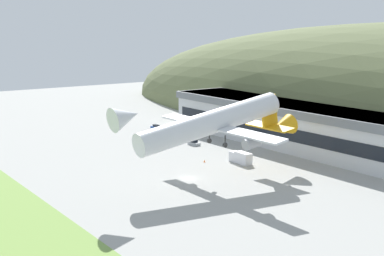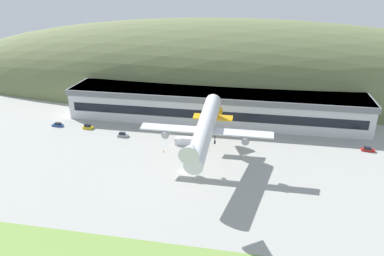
% 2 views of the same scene
% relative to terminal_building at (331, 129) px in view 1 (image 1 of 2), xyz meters
% --- Properties ---
extents(ground_plane, '(405.96, 405.96, 0.00)m').
position_rel_terminal_building_xyz_m(ground_plane, '(-3.05, -45.65, -7.12)').
color(ground_plane, '#9E9E99').
extents(terminal_building, '(120.96, 20.40, 12.57)m').
position_rel_terminal_building_xyz_m(terminal_building, '(0.00, 0.00, 0.00)').
color(terminal_building, silver).
rests_on(terminal_building, ground_plane).
extents(cargo_airplane, '(40.33, 50.00, 12.68)m').
position_rel_terminal_building_xyz_m(cargo_airplane, '(2.68, -42.76, 6.43)').
color(cargo_airplane, silver).
extents(service_car_0, '(4.43, 1.74, 1.45)m').
position_rel_terminal_building_xyz_m(service_car_0, '(-60.70, -18.64, -6.51)').
color(service_car_0, '#264C99').
rests_on(service_car_0, ground_plane).
extents(service_car_2, '(4.05, 1.75, 1.63)m').
position_rel_terminal_building_xyz_m(service_car_2, '(-47.70, -18.75, -6.44)').
color(service_car_2, gold).
rests_on(service_car_2, ground_plane).
extents(service_car_3, '(4.08, 2.07, 1.56)m').
position_rel_terminal_building_xyz_m(service_car_3, '(-31.52, -23.50, -6.47)').
color(service_car_3, '#999EA3').
rests_on(service_car_3, ground_plane).
extents(fuel_truck, '(7.24, 2.55, 2.97)m').
position_rel_terminal_building_xyz_m(fuel_truck, '(-7.00, -26.36, -5.69)').
color(fuel_truck, silver).
rests_on(fuel_truck, ground_plane).
extents(traffic_cone_0, '(0.52, 0.52, 0.58)m').
position_rel_terminal_building_xyz_m(traffic_cone_0, '(-13.09, -33.49, -6.83)').
color(traffic_cone_0, orange).
rests_on(traffic_cone_0, ground_plane).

